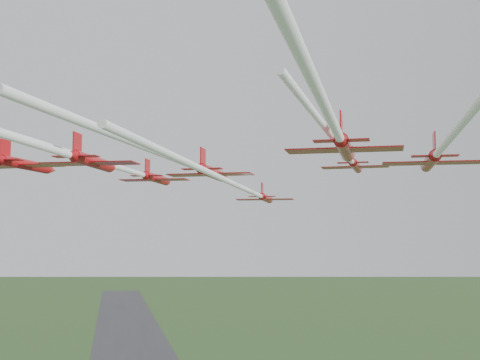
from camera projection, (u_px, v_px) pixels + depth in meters
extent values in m
cylinder|color=#B10F14|center=(266.00, 198.00, 93.11)|extent=(3.68, 7.45, 0.98)
cone|color=#B10F14|center=(270.00, 200.00, 97.63)|extent=(1.50, 1.86, 0.98)
cone|color=#B10F14|center=(261.00, 196.00, 88.86)|extent=(1.22, 1.33, 0.89)
ellipsoid|color=black|center=(268.00, 197.00, 94.90)|extent=(0.66, 0.93, 0.29)
cube|color=#B10F14|center=(265.00, 200.00, 92.39)|extent=(8.18, 5.03, 0.09)
cube|color=#B10F14|center=(262.00, 197.00, 89.70)|extent=(3.73, 2.30, 0.07)
cube|color=#B10F14|center=(262.00, 189.00, 89.96)|extent=(0.67, 1.53, 1.79)
cylinder|color=white|center=(216.00, 176.00, 61.52)|extent=(20.41, 51.32, 0.54)
cylinder|color=#B10F14|center=(157.00, 179.00, 83.78)|extent=(4.02, 7.99, 1.06)
cone|color=#B10F14|center=(168.00, 182.00, 88.62)|extent=(1.63, 2.00, 1.06)
cone|color=#B10F14|center=(144.00, 175.00, 79.21)|extent=(1.32, 1.43, 0.96)
ellipsoid|color=black|center=(161.00, 177.00, 85.69)|extent=(0.71, 1.00, 0.31)
cube|color=#B10F14|center=(155.00, 180.00, 83.00)|extent=(8.79, 5.47, 0.10)
cube|color=#B10F14|center=(147.00, 176.00, 80.11)|extent=(4.00, 2.50, 0.08)
cube|color=#B10F14|center=(147.00, 167.00, 80.39)|extent=(0.73, 1.64, 1.92)
cylinder|color=white|center=(18.00, 137.00, 50.69)|extent=(21.80, 53.42, 0.58)
cylinder|color=#B10F14|center=(356.00, 166.00, 79.01)|extent=(4.11, 7.17, 0.97)
cone|color=#B10F14|center=(359.00, 170.00, 83.38)|extent=(1.56, 1.85, 0.97)
cone|color=#B10F14|center=(352.00, 162.00, 74.90)|extent=(1.25, 1.33, 0.88)
ellipsoid|color=black|center=(357.00, 165.00, 80.74)|extent=(0.70, 0.91, 0.28)
cube|color=#B10F14|center=(355.00, 167.00, 78.31)|extent=(7.98, 5.41, 0.09)
cube|color=#B10F14|center=(353.00, 163.00, 75.70)|extent=(3.64, 2.47, 0.07)
cube|color=#B10F14|center=(353.00, 154.00, 75.97)|extent=(0.76, 1.47, 1.76)
cylinder|color=white|center=(329.00, 132.00, 54.68)|extent=(18.17, 37.22, 0.53)
cylinder|color=#B10F14|center=(26.00, 165.00, 75.22)|extent=(5.04, 8.74, 1.18)
cone|color=#B10F14|center=(52.00, 170.00, 80.54)|extent=(1.91, 2.26, 1.18)
ellipsoid|color=black|center=(36.00, 163.00, 77.33)|extent=(0.85, 1.12, 0.34)
cube|color=#B10F14|center=(21.00, 166.00, 74.36)|extent=(9.74, 6.63, 0.11)
cube|color=#B10F14|center=(4.00, 160.00, 71.18)|extent=(4.43, 3.03, 0.09)
cube|color=#B10F14|center=(5.00, 150.00, 71.50)|extent=(0.94, 1.79, 2.15)
cylinder|color=#B10F14|center=(212.00, 173.00, 72.85)|extent=(4.59, 8.63, 1.15)
cone|color=#B10F14|center=(224.00, 178.00, 78.10)|extent=(1.81, 2.19, 1.15)
cone|color=#B10F14|center=(200.00, 168.00, 67.91)|extent=(1.46, 1.57, 1.05)
ellipsoid|color=black|center=(217.00, 171.00, 74.93)|extent=(0.80, 1.09, 0.34)
cube|color=#B10F14|center=(210.00, 175.00, 72.01)|extent=(9.55, 6.16, 0.10)
cube|color=#B10F14|center=(202.00, 169.00, 68.88)|extent=(4.35, 2.82, 0.08)
cube|color=#B10F14|center=(203.00, 158.00, 69.19)|extent=(0.84, 1.77, 2.10)
cylinder|color=white|center=(132.00, 142.00, 50.07)|extent=(14.67, 32.88, 0.63)
cylinder|color=#B10F14|center=(430.00, 161.00, 65.45)|extent=(4.36, 8.81, 1.17)
cone|color=#B10F14|center=(425.00, 168.00, 70.79)|extent=(1.78, 2.20, 1.17)
cone|color=#B10F14|center=(436.00, 155.00, 60.42)|extent=(1.45, 1.57, 1.06)
ellipsoid|color=black|center=(428.00, 160.00, 67.57)|extent=(0.78, 1.10, 0.34)
cube|color=#B10F14|center=(431.00, 163.00, 64.60)|extent=(9.68, 5.96, 0.11)
cube|color=#B10F14|center=(435.00, 156.00, 61.41)|extent=(4.41, 2.73, 0.08)
cube|color=#B10F14|center=(434.00, 144.00, 61.73)|extent=(0.79, 1.81, 2.12)
cylinder|color=#B10F14|center=(93.00, 162.00, 59.31)|extent=(3.84, 8.04, 1.06)
cone|color=#B10F14|center=(113.00, 168.00, 64.18)|extent=(1.60, 1.99, 1.06)
cone|color=#B10F14|center=(72.00, 155.00, 54.73)|extent=(1.30, 1.42, 0.96)
ellipsoid|color=black|center=(101.00, 160.00, 61.24)|extent=(0.70, 1.00, 0.31)
cube|color=#B10F14|center=(90.00, 163.00, 58.53)|extent=(8.81, 5.29, 0.10)
cube|color=#B10F14|center=(76.00, 156.00, 55.63)|extent=(4.01, 2.42, 0.08)
cube|color=#B10F14|center=(77.00, 144.00, 55.92)|extent=(0.69, 1.66, 1.93)
cylinder|color=#B10F14|center=(345.00, 148.00, 55.54)|extent=(4.72, 8.87, 1.18)
cone|color=#B10F14|center=(349.00, 157.00, 60.93)|extent=(1.86, 2.25, 1.18)
cone|color=#B10F14|center=(340.00, 139.00, 50.47)|extent=(1.50, 1.61, 1.08)
ellipsoid|color=black|center=(346.00, 147.00, 57.67)|extent=(0.82, 1.12, 0.34)
cube|color=#B10F14|center=(344.00, 150.00, 54.68)|extent=(9.80, 6.33, 0.11)
cube|color=#B10F14|center=(341.00, 141.00, 51.46)|extent=(4.46, 2.89, 0.09)
cube|color=#B10F14|center=(341.00, 126.00, 51.78)|extent=(0.87, 1.82, 2.15)
cylinder|color=white|center=(288.00, 27.00, 24.21)|extent=(21.57, 48.75, 0.65)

